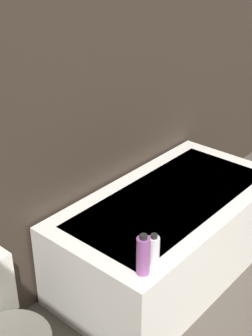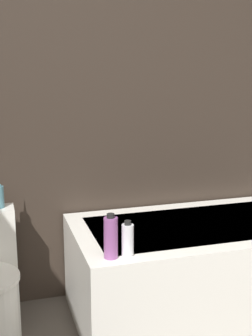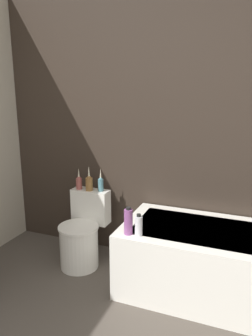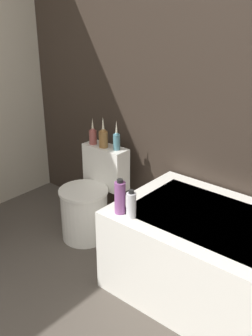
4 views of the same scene
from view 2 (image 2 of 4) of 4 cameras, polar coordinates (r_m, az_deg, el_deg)
The scene contains 4 objects.
wall_back_tiled at distance 2.80m, azimuth -8.77°, elevation 9.23°, with size 6.40×0.06×2.60m.
bathtub at distance 2.86m, azimuth 9.55°, elevation -11.86°, with size 1.54×0.80×0.56m.
shampoo_bottle_tall at distance 2.24m, azimuth -1.87°, elevation -8.44°, with size 0.07×0.07×0.22m.
shampoo_bottle_short at distance 2.27m, azimuth 0.20°, elevation -8.72°, with size 0.06×0.06×0.18m.
Camera 2 is at (-0.37, -0.40, 1.49)m, focal length 50.00 mm.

